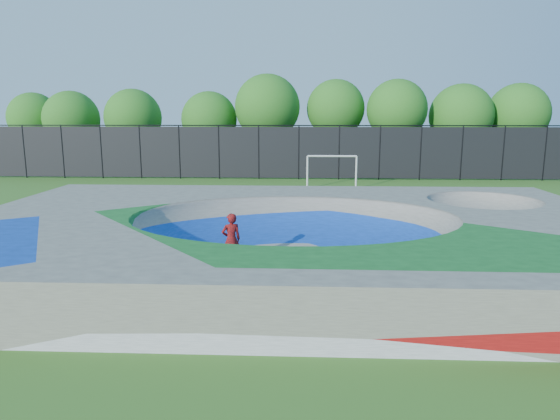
# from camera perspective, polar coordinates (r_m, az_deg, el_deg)

# --- Properties ---
(ground) EXTENTS (120.00, 120.00, 0.00)m
(ground) POSITION_cam_1_polar(r_m,az_deg,el_deg) (17.08, 1.56, -5.55)
(ground) COLOR #30611B
(ground) RESTS_ON ground
(skate_deck) EXTENTS (22.00, 14.00, 1.50)m
(skate_deck) POSITION_cam_1_polar(r_m,az_deg,el_deg) (16.89, 1.58, -3.11)
(skate_deck) COLOR gray
(skate_deck) RESTS_ON ground
(skater) EXTENTS (0.75, 0.64, 1.74)m
(skater) POSITION_cam_1_polar(r_m,az_deg,el_deg) (16.13, -5.59, -3.40)
(skater) COLOR red
(skater) RESTS_ON ground
(skateboard) EXTENTS (0.79, 0.58, 0.05)m
(skateboard) POSITION_cam_1_polar(r_m,az_deg,el_deg) (16.36, -5.54, -6.26)
(skateboard) COLOR black
(skateboard) RESTS_ON ground
(soccer_goal) EXTENTS (3.32, 0.12, 2.19)m
(soccer_goal) POSITION_cam_1_polar(r_m,az_deg,el_deg) (32.95, 5.95, 5.09)
(soccer_goal) COLOR silver
(soccer_goal) RESTS_ON ground
(fence) EXTENTS (48.09, 0.09, 4.04)m
(fence) POSITION_cam_1_polar(r_m,az_deg,el_deg) (37.48, 2.16, 6.72)
(fence) COLOR black
(fence) RESTS_ON ground
(treeline) EXTENTS (50.14, 6.69, 8.10)m
(treeline) POSITION_cam_1_polar(r_m,az_deg,el_deg) (42.38, 1.13, 10.89)
(treeline) COLOR #443422
(treeline) RESTS_ON ground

